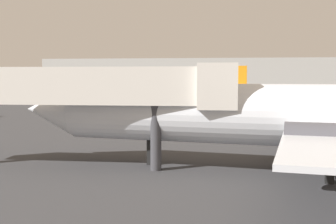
# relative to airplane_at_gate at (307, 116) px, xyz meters

# --- Properties ---
(airplane_at_gate) EXTENTS (38.86, 27.24, 10.80)m
(airplane_at_gate) POSITION_rel_airplane_at_gate_xyz_m (0.00, 0.00, 0.00)
(airplane_at_gate) COLOR silver
(airplane_at_gate) RESTS_ON ground_plane
(airplane_far_left) EXTENTS (23.91, 23.44, 8.38)m
(airplane_far_left) POSITION_rel_airplane_at_gate_xyz_m (-8.76, 67.22, -0.84)
(airplane_far_left) COLOR silver
(airplane_far_left) RESTS_ON ground_plane
(jet_bridge) EXTENTS (21.25, 2.81, 6.76)m
(jet_bridge) POSITION_rel_airplane_at_gate_xyz_m (-13.86, 0.01, 1.66)
(jet_bridge) COLOR silver
(jet_bridge) RESTS_ON ground_plane
(terminal_building) EXTENTS (90.22, 23.72, 11.65)m
(terminal_building) POSITION_rel_airplane_at_gate_xyz_m (-15.06, 113.14, 2.26)
(terminal_building) COLOR #B7B7B2
(terminal_building) RESTS_ON ground_plane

